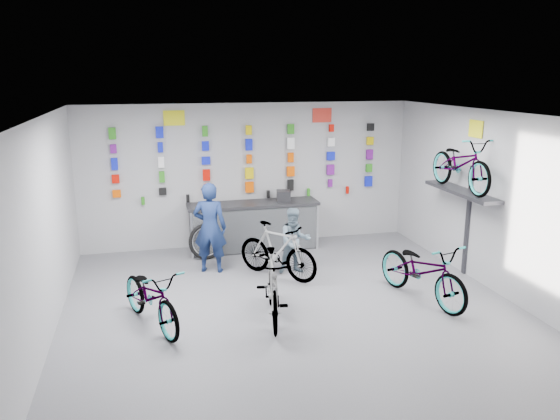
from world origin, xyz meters
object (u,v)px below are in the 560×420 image
object	(u,v)px
bike_left	(151,296)
bike_right	(423,270)
bike_service	(277,250)
bike_center	(272,287)
clerk	(210,228)
customer	(295,241)
counter	(254,227)

from	to	relation	value
bike_left	bike_right	bearing A→B (deg)	-24.02
bike_service	bike_center	bearing A→B (deg)	-146.89
bike_service	clerk	xyz separation A→B (m)	(-1.13, 0.59, 0.34)
bike_service	customer	xyz separation A→B (m)	(0.36, 0.13, 0.11)
counter	customer	size ratio (longest dim) A/B	2.20
customer	bike_right	bearing A→B (deg)	-43.63
customer	bike_center	bearing A→B (deg)	-112.70
bike_left	bike_right	xyz separation A→B (m)	(4.25, -0.08, 0.05)
clerk	customer	size ratio (longest dim) A/B	1.37
bike_service	bike_left	bearing A→B (deg)	172.96
bike_right	bike_service	bearing A→B (deg)	126.96
counter	bike_service	xyz separation A→B (m)	(0.10, -1.69, 0.02)
bike_service	customer	size ratio (longest dim) A/B	1.36
bike_right	bike_center	bearing A→B (deg)	167.50
bike_left	bike_center	size ratio (longest dim) A/B	1.03
clerk	bike_right	bearing A→B (deg)	164.01
bike_service	customer	distance (m)	0.40
bike_right	bike_service	distance (m)	2.56
clerk	customer	world-z (taller)	clerk
bike_left	bike_service	distance (m)	2.69
bike_service	clerk	size ratio (longest dim) A/B	0.99
bike_left	customer	xyz separation A→B (m)	(2.59, 1.63, 0.15)
bike_center	clerk	size ratio (longest dim) A/B	1.01
bike_center	customer	world-z (taller)	customer
bike_right	clerk	bearing A→B (deg)	130.37
counter	bike_left	bearing A→B (deg)	-123.83
bike_right	bike_service	xyz separation A→B (m)	(-2.02, 1.57, -0.01)
bike_left	bike_right	size ratio (longest dim) A/B	0.91
bike_left	clerk	size ratio (longest dim) A/B	1.04
bike_service	clerk	bearing A→B (deg)	111.55
clerk	bike_left	bearing A→B (deg)	80.56
bike_right	clerk	distance (m)	3.83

